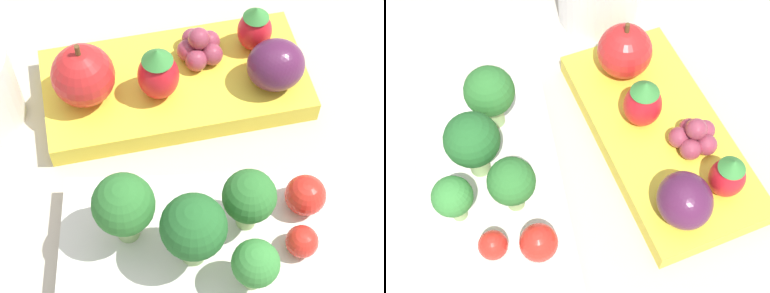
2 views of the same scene
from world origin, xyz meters
The scene contains 14 objects.
ground_plane centered at (0.00, 0.00, 0.00)m, with size 4.00×4.00×0.00m, color #BCB29E.
bento_box_savoury centered at (0.01, 0.08, 0.01)m, with size 0.21×0.13×0.02m.
bento_box_fruit centered at (0.01, -0.07, 0.01)m, with size 0.21×0.12×0.02m.
broccoli_floret_0 centered at (0.06, 0.06, 0.06)m, with size 0.04×0.04×0.06m.
broccoli_floret_1 centered at (-0.02, 0.10, 0.05)m, with size 0.03×0.03×0.05m.
broccoli_floret_2 centered at (-0.02, 0.06, 0.05)m, with size 0.04×0.04×0.05m.
broccoli_floret_3 centered at (0.02, 0.08, 0.06)m, with size 0.04×0.04×0.06m.
cherry_tomato_0 centered at (-0.06, 0.05, 0.03)m, with size 0.03×0.03×0.03m.
cherry_tomato_1 centered at (-0.05, 0.09, 0.03)m, with size 0.02×0.02×0.02m.
apple centered at (0.08, -0.06, 0.04)m, with size 0.05×0.05×0.06m.
strawberry_0 centered at (-0.05, -0.09, 0.04)m, with size 0.03×0.03×0.04m.
strawberry_1 centered at (0.03, -0.06, 0.04)m, with size 0.03×0.03×0.05m.
plum centered at (-0.06, -0.06, 0.04)m, with size 0.04×0.04×0.04m.
grape_cluster centered at (-0.01, -0.09, 0.03)m, with size 0.04×0.04×0.03m.
Camera 1 is at (0.04, 0.24, 0.41)m, focal length 60.00 mm.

